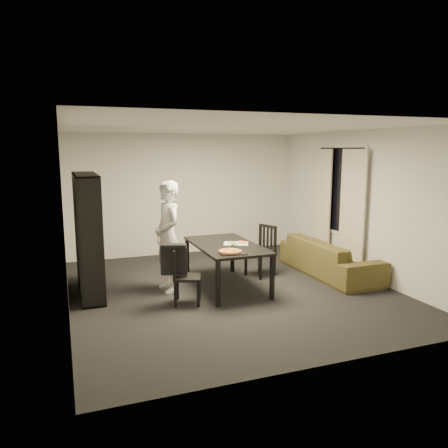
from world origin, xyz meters
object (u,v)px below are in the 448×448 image
object	(u,v)px
chair_left	(182,272)
chair_right	(264,247)
pepperoni_pizza	(230,251)
sofa	(330,257)
baking_tray	(233,253)
dining_table	(226,248)
bookshelf	(88,235)
person	(168,237)

from	to	relation	value
chair_left	chair_right	xyz separation A→B (m)	(1.78, 0.93, 0.04)
pepperoni_pizza	sofa	size ratio (longest dim) A/B	0.16
chair_right	baking_tray	distance (m)	1.46
chair_right	dining_table	bearing A→B (deg)	-85.72
bookshelf	person	world-z (taller)	bookshelf
person	baking_tray	size ratio (longest dim) A/B	4.45
baking_tray	sofa	xyz separation A→B (m)	(2.16, 0.63, -0.41)
chair_left	baking_tray	size ratio (longest dim) A/B	2.09
pepperoni_pizza	sofa	world-z (taller)	pepperoni_pizza
chair_right	sofa	bearing A→B (deg)	48.97
dining_table	chair_right	world-z (taller)	chair_right
bookshelf	pepperoni_pizza	size ratio (longest dim) A/B	5.43
bookshelf	person	bearing A→B (deg)	-13.94
person	bookshelf	bearing A→B (deg)	-111.88
baking_tray	pepperoni_pizza	world-z (taller)	pepperoni_pizza
chair_right	baking_tray	size ratio (longest dim) A/B	2.29
person	pepperoni_pizza	distance (m)	1.09
baking_tray	pepperoni_pizza	bearing A→B (deg)	157.27
bookshelf	sofa	distance (m)	4.24
bookshelf	dining_table	size ratio (longest dim) A/B	1.09
baking_tray	chair_left	bearing A→B (deg)	172.73
chair_right	baking_tray	bearing A→B (deg)	-66.22
chair_left	pepperoni_pizza	distance (m)	0.79
dining_table	person	distance (m)	0.97
person	pepperoni_pizza	size ratio (longest dim) A/B	5.09
person	pepperoni_pizza	world-z (taller)	person
dining_table	chair_left	bearing A→B (deg)	-150.63
bookshelf	sofa	world-z (taller)	bookshelf
chair_left	sofa	bearing A→B (deg)	-60.21
chair_right	chair_left	bearing A→B (deg)	-84.01
dining_table	pepperoni_pizza	xyz separation A→B (m)	(-0.16, -0.58, 0.09)
chair_right	pepperoni_pizza	distance (m)	1.48
bookshelf	baking_tray	size ratio (longest dim) A/B	4.75
dining_table	chair_right	xyz separation A→B (m)	(0.89, 0.43, -0.14)
bookshelf	chair_left	size ratio (longest dim) A/B	2.27
dining_table	person	xyz separation A→B (m)	(-0.93, 0.17, 0.23)
sofa	baking_tray	bearing A→B (deg)	106.27
chair_left	sofa	xyz separation A→B (m)	(2.93, 0.53, -0.15)
dining_table	pepperoni_pizza	distance (m)	0.61
bookshelf	pepperoni_pizza	distance (m)	2.25
dining_table	chair_right	size ratio (longest dim) A/B	1.91
bookshelf	sofa	xyz separation A→B (m)	(4.18, -0.44, -0.63)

